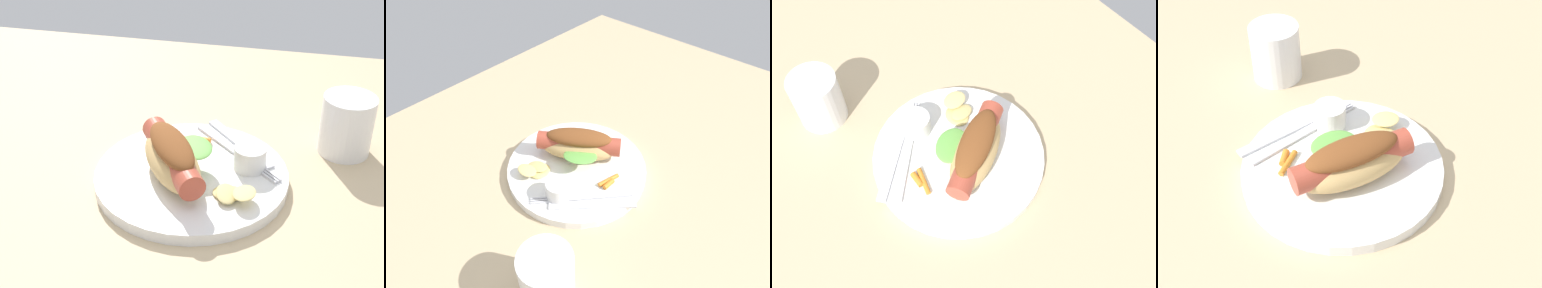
# 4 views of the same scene
# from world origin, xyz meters

# --- Properties ---
(ground_plane) EXTENTS (1.20, 0.90, 0.02)m
(ground_plane) POSITION_xyz_m (0.00, 0.00, -0.01)
(ground_plane) COLOR tan
(plate) EXTENTS (0.25, 0.25, 0.02)m
(plate) POSITION_xyz_m (-0.01, 0.02, 0.01)
(plate) COLOR white
(plate) RESTS_ON ground_plane
(hot_dog) EXTENTS (0.13, 0.15, 0.06)m
(hot_dog) POSITION_xyz_m (0.01, 0.04, 0.05)
(hot_dog) COLOR tan
(hot_dog) RESTS_ON plate
(sauce_ramekin) EXTENTS (0.04, 0.04, 0.03)m
(sauce_ramekin) POSITION_xyz_m (-0.08, 0.00, 0.03)
(sauce_ramekin) COLOR white
(sauce_ramekin) RESTS_ON plate
(fork) EXTENTS (0.13, 0.12, 0.00)m
(fork) POSITION_xyz_m (-0.06, -0.03, 0.02)
(fork) COLOR silver
(fork) RESTS_ON plate
(knife) EXTENTS (0.11, 0.11, 0.00)m
(knife) POSITION_xyz_m (-0.06, -0.06, 0.02)
(knife) COLOR silver
(knife) RESTS_ON plate
(chips_pile) EXTENTS (0.06, 0.05, 0.02)m
(chips_pile) POSITION_xyz_m (-0.07, 0.07, 0.02)
(chips_pile) COLOR #DBC67A
(chips_pile) RESTS_ON plate
(carrot_garnish) EXTENTS (0.04, 0.02, 0.01)m
(carrot_garnish) POSITION_xyz_m (-0.00, -0.05, 0.02)
(carrot_garnish) COLOR orange
(carrot_garnish) RESTS_ON plate
(drinking_cup) EXTENTS (0.07, 0.07, 0.09)m
(drinking_cup) POSITION_xyz_m (-0.20, -0.10, 0.04)
(drinking_cup) COLOR white
(drinking_cup) RESTS_ON ground_plane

